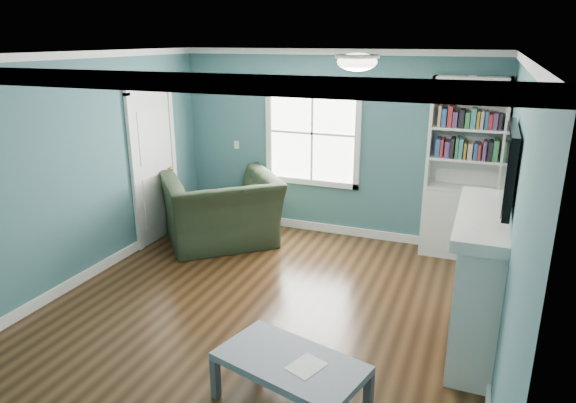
% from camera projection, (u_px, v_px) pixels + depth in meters
% --- Properties ---
extents(floor, '(5.00, 5.00, 0.00)m').
position_uv_depth(floor, '(261.00, 312.00, 5.36)').
color(floor, black).
rests_on(floor, ground).
extents(room_walls, '(5.00, 5.00, 5.00)m').
position_uv_depth(room_walls, '(258.00, 165.00, 4.88)').
color(room_walls, '#386B69').
rests_on(room_walls, ground).
extents(trim, '(4.50, 5.00, 2.60)m').
position_uv_depth(trim, '(259.00, 199.00, 4.98)').
color(trim, white).
rests_on(trim, ground).
extents(window, '(1.40, 0.06, 1.50)m').
position_uv_depth(window, '(312.00, 133.00, 7.23)').
color(window, white).
rests_on(window, room_walls).
extents(bookshelf, '(0.90, 0.35, 2.31)m').
position_uv_depth(bookshelf, '(461.00, 188.00, 6.50)').
color(bookshelf, silver).
rests_on(bookshelf, ground).
extents(fireplace, '(0.44, 1.58, 1.30)m').
position_uv_depth(fireplace, '(479.00, 282.00, 4.62)').
color(fireplace, black).
rests_on(fireplace, ground).
extents(tv, '(0.06, 1.10, 0.65)m').
position_uv_depth(tv, '(509.00, 166.00, 4.25)').
color(tv, black).
rests_on(tv, fireplace).
extents(door, '(0.12, 0.98, 2.17)m').
position_uv_depth(door, '(154.00, 165.00, 7.05)').
color(door, silver).
rests_on(door, ground).
extents(ceiling_fixture, '(0.38, 0.38, 0.15)m').
position_uv_depth(ceiling_fixture, '(357.00, 61.00, 4.36)').
color(ceiling_fixture, white).
rests_on(ceiling_fixture, room_walls).
extents(light_switch, '(0.08, 0.01, 0.12)m').
position_uv_depth(light_switch, '(237.00, 145.00, 7.72)').
color(light_switch, white).
rests_on(light_switch, room_walls).
extents(recliner, '(1.74, 1.70, 1.29)m').
position_uv_depth(recliner, '(221.00, 199.00, 6.99)').
color(recliner, black).
rests_on(recliner, ground).
extents(coffee_table, '(1.24, 0.88, 0.41)m').
position_uv_depth(coffee_table, '(290.00, 366.00, 3.90)').
color(coffee_table, '#444952').
rests_on(coffee_table, ground).
extents(paper_sheet, '(0.29, 0.33, 0.00)m').
position_uv_depth(paper_sheet, '(306.00, 366.00, 3.81)').
color(paper_sheet, white).
rests_on(paper_sheet, coffee_table).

